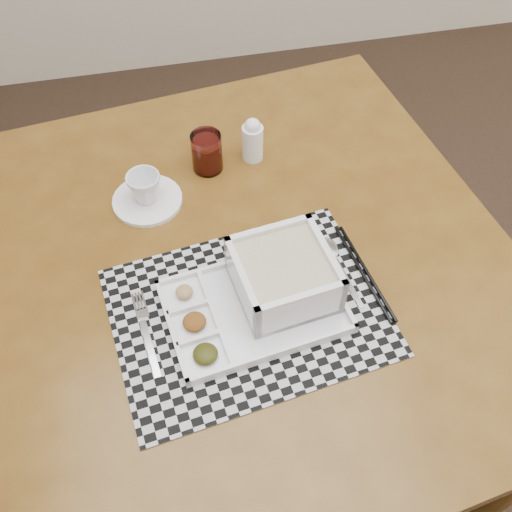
% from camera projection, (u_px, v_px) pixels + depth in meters
% --- Properties ---
extents(dining_table, '(1.25, 1.25, 0.84)m').
position_uv_depth(dining_table, '(232.00, 286.00, 1.20)').
color(dining_table, '#4E2F0E').
rests_on(dining_table, ground).
extents(placemat, '(0.54, 0.43, 0.00)m').
position_uv_depth(placemat, '(248.00, 312.00, 1.06)').
color(placemat, '#AEAEB6').
rests_on(placemat, dining_table).
extents(serving_tray, '(0.35, 0.26, 0.10)m').
position_uv_depth(serving_tray, '(275.00, 285.00, 1.04)').
color(serving_tray, white).
rests_on(serving_tray, placemat).
extents(fork, '(0.04, 0.19, 0.00)m').
position_uv_depth(fork, '(147.00, 331.00, 1.03)').
color(fork, silver).
rests_on(fork, placemat).
extents(spoon, '(0.04, 0.18, 0.01)m').
position_uv_depth(spoon, '(332.00, 253.00, 1.14)').
color(spoon, silver).
rests_on(spoon, placemat).
extents(chopsticks, '(0.05, 0.24, 0.01)m').
position_uv_depth(chopsticks, '(365.00, 272.00, 1.11)').
color(chopsticks, black).
rests_on(chopsticks, placemat).
extents(saucer, '(0.15, 0.15, 0.01)m').
position_uv_depth(saucer, '(148.00, 200.00, 1.22)').
color(saucer, white).
rests_on(saucer, dining_table).
extents(cup, '(0.08, 0.08, 0.07)m').
position_uv_depth(cup, '(145.00, 188.00, 1.19)').
color(cup, white).
rests_on(cup, saucer).
extents(juice_glass, '(0.07, 0.07, 0.09)m').
position_uv_depth(juice_glass, '(207.00, 154.00, 1.26)').
color(juice_glass, white).
rests_on(juice_glass, dining_table).
extents(creamer_bottle, '(0.05, 0.05, 0.11)m').
position_uv_depth(creamer_bottle, '(253.00, 140.00, 1.27)').
color(creamer_bottle, white).
rests_on(creamer_bottle, dining_table).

